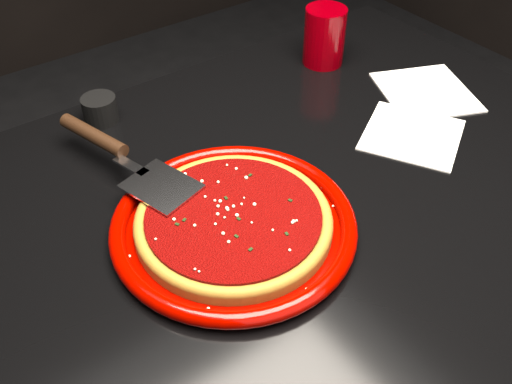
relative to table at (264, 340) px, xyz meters
The scene contains 12 objects.
table is the anchor object (origin of this frame).
plate 0.40m from the table, 159.98° to the right, with size 0.34×0.34×0.03m, color #770300.
pizza_crust 0.40m from the table, 159.98° to the right, with size 0.27×0.27×0.01m, color brown.
pizza_crust_rim 0.41m from the table, 159.98° to the right, with size 0.27×0.27×0.02m, color brown.
pizza_sauce 0.41m from the table, 159.98° to the right, with size 0.24×0.24×0.01m, color #710604.
parmesan_dusting 0.42m from the table, 159.98° to the right, with size 0.23×0.23×0.01m, color beige, non-canonical shape.
basil_flecks 0.42m from the table, 159.98° to the right, with size 0.21×0.21×0.00m, color black, non-canonical shape.
pizza_server 0.47m from the table, 132.31° to the left, with size 0.09×0.34×0.03m, color #BABCC2, non-canonical shape.
cup 0.60m from the table, 37.84° to the left, with size 0.08×0.08×0.11m, color #820006.
napkin_a 0.48m from the table, ahead, with size 0.15×0.15×0.00m, color silver.
napkin_b 0.56m from the table, ahead, with size 0.16×0.17×0.00m, color silver.
ramekin 0.53m from the table, 109.03° to the left, with size 0.06×0.06×0.05m, color black.
Camera 1 is at (-0.38, -0.50, 1.32)m, focal length 40.00 mm.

